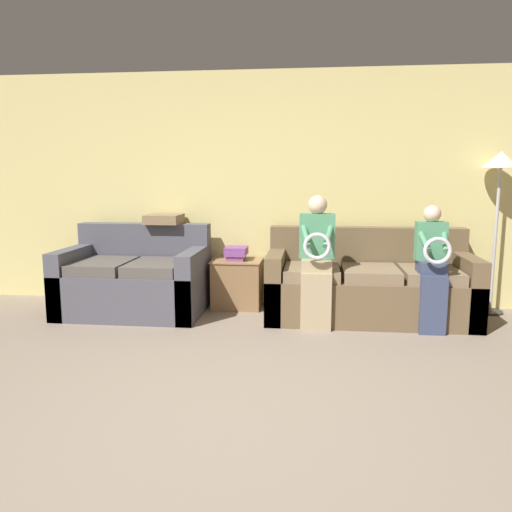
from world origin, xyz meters
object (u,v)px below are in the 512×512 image
at_px(couch_main, 368,286).
at_px(child_left_seated, 317,256).
at_px(couch_side, 135,281).
at_px(throw_pillow, 164,219).
at_px(side_shelf, 237,283).
at_px(floor_lamp, 500,174).
at_px(book_stack, 236,253).
at_px(child_right_seated, 432,263).

xyz_separation_m(couch_main, child_left_seated, (-0.52, -0.36, 0.36)).
bearing_deg(couch_side, child_left_seated, -9.39).
bearing_deg(throw_pillow, side_shelf, -1.87).
distance_m(child_left_seated, floor_lamp, 2.09).
relative_size(couch_main, throw_pillow, 5.46).
bearing_deg(child_left_seated, couch_main, 34.69).
bearing_deg(couch_side, side_shelf, 16.64).
distance_m(child_left_seated, side_shelf, 1.13).
distance_m(couch_main, couch_side, 2.41).
height_order(couch_side, side_shelf, couch_side).
bearing_deg(side_shelf, couch_side, -163.36).
relative_size(side_shelf, book_stack, 1.71).
bearing_deg(couch_main, child_left_seated, -145.31).
xyz_separation_m(couch_main, floor_lamp, (1.30, 0.32, 1.12)).
xyz_separation_m(couch_main, couch_side, (-2.41, -0.05, 0.01)).
bearing_deg(floor_lamp, couch_side, -174.31).
relative_size(child_right_seated, throw_pillow, 3.13).
distance_m(child_right_seated, book_stack, 2.02).
bearing_deg(throw_pillow, couch_main, -7.44).
bearing_deg(child_left_seated, side_shelf, 143.85).
distance_m(book_stack, floor_lamp, 2.82).
relative_size(couch_side, child_right_seated, 1.25).
bearing_deg(throw_pillow, child_right_seated, -13.63).
xyz_separation_m(book_stack, throw_pillow, (-0.80, 0.02, 0.36)).
bearing_deg(couch_main, floor_lamp, 13.77).
distance_m(book_stack, throw_pillow, 0.88).
height_order(book_stack, throw_pillow, throw_pillow).
xyz_separation_m(couch_side, side_shelf, (1.04, 0.31, -0.06)).
xyz_separation_m(side_shelf, throw_pillow, (-0.81, 0.03, 0.69)).
xyz_separation_m(child_left_seated, child_right_seated, (1.05, -0.01, -0.04)).
height_order(couch_side, child_right_seated, child_right_seated).
bearing_deg(floor_lamp, child_right_seated, -138.39).
xyz_separation_m(couch_main, book_stack, (-1.39, 0.27, 0.28)).
bearing_deg(couch_main, side_shelf, 169.33).
distance_m(side_shelf, book_stack, 0.33).
bearing_deg(side_shelf, child_left_seated, -36.15).
xyz_separation_m(child_left_seated, side_shelf, (-0.85, 0.62, -0.41)).
distance_m(side_shelf, throw_pillow, 1.06).
height_order(couch_main, couch_side, couch_side).
xyz_separation_m(child_right_seated, book_stack, (-1.91, 0.64, -0.04)).
bearing_deg(floor_lamp, couch_main, -166.23).
relative_size(couch_side, book_stack, 4.61).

